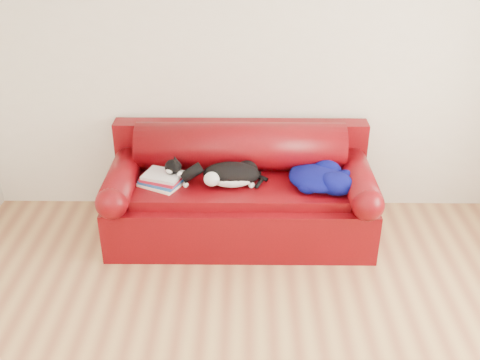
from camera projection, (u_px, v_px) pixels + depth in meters
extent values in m
cube|color=beige|center=(249.00, 64.00, 4.53)|extent=(4.50, 0.02, 2.60)
cube|color=#3E0209|center=(240.00, 211.00, 4.61)|extent=(2.10, 0.90, 0.42)
cube|color=#3E0209|center=(240.00, 189.00, 4.45)|extent=(1.66, 0.62, 0.10)
cylinder|color=black|center=(122.00, 252.00, 4.41)|extent=(0.06, 0.06, 0.05)
cylinder|color=black|center=(358.00, 254.00, 4.39)|extent=(0.06, 0.06, 0.05)
cylinder|color=black|center=(136.00, 209.00, 4.99)|extent=(0.06, 0.06, 0.05)
cylinder|color=black|center=(345.00, 210.00, 4.97)|extent=(0.06, 0.06, 0.05)
cube|color=#3E0209|center=(241.00, 168.00, 4.82)|extent=(2.10, 0.18, 0.85)
cylinder|color=#3E0209|center=(241.00, 146.00, 4.60)|extent=(1.70, 0.40, 0.40)
cylinder|color=#3E0209|center=(123.00, 175.00, 4.46)|extent=(0.24, 0.88, 0.24)
sphere|color=#3E0209|center=(112.00, 203.00, 4.07)|extent=(0.24, 0.24, 0.24)
cylinder|color=#3E0209|center=(358.00, 176.00, 4.44)|extent=(0.24, 0.88, 0.24)
sphere|color=#3E0209|center=(368.00, 205.00, 4.05)|extent=(0.24, 0.24, 0.24)
cube|color=white|center=(162.00, 183.00, 4.39)|extent=(0.38, 0.35, 0.02)
cube|color=white|center=(162.00, 183.00, 4.39)|extent=(0.37, 0.34, 0.02)
cube|color=#1F5DAA|center=(162.00, 181.00, 4.38)|extent=(0.37, 0.34, 0.02)
cube|color=white|center=(162.00, 181.00, 4.38)|extent=(0.35, 0.32, 0.02)
cube|color=#AF142D|center=(162.00, 178.00, 4.37)|extent=(0.36, 0.32, 0.02)
cube|color=white|center=(162.00, 178.00, 4.37)|extent=(0.34, 0.30, 0.02)
cube|color=silver|center=(162.00, 175.00, 4.36)|extent=(0.34, 0.30, 0.02)
cube|color=white|center=(162.00, 175.00, 4.36)|extent=(0.32, 0.28, 0.02)
ellipsoid|color=black|center=(231.00, 174.00, 4.36)|extent=(0.50, 0.40, 0.18)
ellipsoid|color=silver|center=(232.00, 181.00, 4.33)|extent=(0.34, 0.25, 0.12)
ellipsoid|color=silver|center=(212.00, 179.00, 4.28)|extent=(0.16, 0.15, 0.11)
ellipsoid|color=black|center=(247.00, 172.00, 4.42)|extent=(0.24, 0.24, 0.16)
ellipsoid|color=black|center=(196.00, 174.00, 4.24)|extent=(0.17, 0.16, 0.11)
ellipsoid|color=silver|center=(193.00, 178.00, 4.21)|extent=(0.08, 0.07, 0.05)
sphere|color=#BF7272|center=(191.00, 178.00, 4.20)|extent=(0.02, 0.02, 0.02)
cone|color=black|center=(199.00, 169.00, 4.19)|extent=(0.06, 0.06, 0.05)
cone|color=black|center=(196.00, 166.00, 4.24)|extent=(0.06, 0.06, 0.05)
cylinder|color=black|center=(259.00, 177.00, 4.45)|extent=(0.14, 0.13, 0.04)
sphere|color=silver|center=(208.00, 190.00, 4.28)|extent=(0.04, 0.04, 0.04)
sphere|color=silver|center=(251.00, 185.00, 4.35)|extent=(0.04, 0.04, 0.04)
ellipsoid|color=#060244|center=(318.00, 177.00, 4.35)|extent=(0.55, 0.53, 0.15)
ellipsoid|color=#060244|center=(336.00, 183.00, 4.25)|extent=(0.34, 0.31, 0.17)
ellipsoid|color=#060244|center=(306.00, 173.00, 4.46)|extent=(0.36, 0.38, 0.11)
ellipsoid|color=#060244|center=(327.00, 170.00, 4.44)|extent=(0.28, 0.25, 0.17)
ellipsoid|color=#060244|center=(308.00, 185.00, 4.28)|extent=(0.22, 0.23, 0.11)
ellipsoid|color=#B4BBC7|center=(325.00, 181.00, 4.25)|extent=(0.21, 0.13, 0.05)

